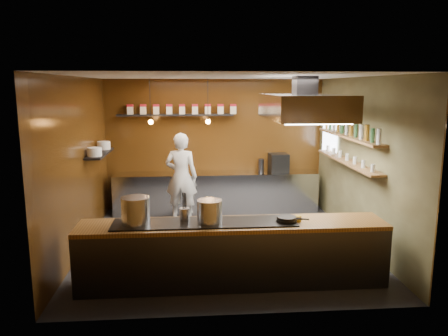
{
  "coord_description": "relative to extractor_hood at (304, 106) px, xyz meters",
  "views": [
    {
      "loc": [
        -0.6,
        -7.54,
        2.83
      ],
      "look_at": [
        0.03,
        0.4,
        1.34
      ],
      "focal_mm": 35.0,
      "sensor_mm": 36.0,
      "label": 1
    }
  ],
  "objects": [
    {
      "name": "extractor_hood",
      "position": [
        0.0,
        0.0,
        0.0
      ],
      "size": [
        1.2,
        2.0,
        0.72
      ],
      "color": "#38383D",
      "rests_on": "ceiling"
    },
    {
      "name": "bottles",
      "position": [
        1.04,
        0.7,
        -0.45
      ],
      "size": [
        0.06,
        2.66,
        0.24
      ],
      "color": "silver",
      "rests_on": "bottle_shelf_upper"
    },
    {
      "name": "left_wall",
      "position": [
        -3.8,
        0.4,
        -1.01
      ],
      "size": [
        0.0,
        5.0,
        5.0
      ],
      "primitive_type": "plane",
      "rotation": [
        1.57,
        0.0,
        1.57
      ],
      "color": "#3F220B",
      "rests_on": "ground"
    },
    {
      "name": "storage_tins",
      "position": [
        -2.05,
        2.76,
        -0.17
      ],
      "size": [
        2.43,
        0.13,
        0.22
      ],
      "color": "beige",
      "rests_on": "tin_shelf"
    },
    {
      "name": "back_wall",
      "position": [
        -1.3,
        2.9,
        -1.01
      ],
      "size": [
        5.0,
        0.0,
        5.0
      ],
      "primitive_type": "plane",
      "rotation": [
        1.57,
        0.0,
        0.0
      ],
      "color": "#3F220B",
      "rests_on": "ground"
    },
    {
      "name": "plate_stacks",
      "position": [
        -3.64,
        1.4,
        -0.86
      ],
      "size": [
        0.26,
        1.16,
        0.16
      ],
      "color": "white",
      "rests_on": "plate_shelf"
    },
    {
      "name": "prep_counter",
      "position": [
        -1.3,
        2.57,
        -2.06
      ],
      "size": [
        4.6,
        0.65,
        0.9
      ],
      "primitive_type": "cube",
      "color": "silver",
      "rests_on": "floor"
    },
    {
      "name": "tin_shelf",
      "position": [
        -2.2,
        2.76,
        -0.31
      ],
      "size": [
        2.6,
        0.26,
        0.04
      ],
      "primitive_type": "cube",
      "color": "black",
      "rests_on": "back_wall"
    },
    {
      "name": "ceiling",
      "position": [
        -1.3,
        0.4,
        0.49
      ],
      "size": [
        5.0,
        5.0,
        0.0
      ],
      "primitive_type": "plane",
      "rotation": [
        3.14,
        0.0,
        0.0
      ],
      "color": "silver",
      "rests_on": "back_wall"
    },
    {
      "name": "pendant_left",
      "position": [
        -2.7,
        2.1,
        -0.35
      ],
      "size": [
        0.1,
        0.1,
        0.95
      ],
      "color": "black",
      "rests_on": "ceiling"
    },
    {
      "name": "wine_glasses",
      "position": [
        1.04,
        0.7,
        -0.97
      ],
      "size": [
        0.07,
        2.37,
        0.13
      ],
      "color": "silver",
      "rests_on": "bottle_shelf_lower"
    },
    {
      "name": "stockpot_large",
      "position": [
        -2.66,
        -1.2,
        -1.37
      ],
      "size": [
        0.51,
        0.51,
        0.38
      ],
      "primitive_type": "cylinder",
      "rotation": [
        0.0,
        0.0,
        0.39
      ],
      "color": "silver",
      "rests_on": "pass_counter"
    },
    {
      "name": "window_pane",
      "position": [
        1.15,
        2.1,
        -0.61
      ],
      "size": [
        0.0,
        1.0,
        1.0
      ],
      "primitive_type": "plane",
      "rotation": [
        1.57,
        0.0,
        -1.57
      ],
      "color": "white",
      "rests_on": "right_wall"
    },
    {
      "name": "floor",
      "position": [
        -1.3,
        0.4,
        -2.51
      ],
      "size": [
        5.0,
        5.0,
        0.0
      ],
      "primitive_type": "plane",
      "color": "black",
      "rests_on": "ground"
    },
    {
      "name": "pass_counter",
      "position": [
        -1.3,
        -1.2,
        -2.04
      ],
      "size": [
        4.4,
        0.72,
        0.94
      ],
      "color": "#38383D",
      "rests_on": "floor"
    },
    {
      "name": "frying_pan",
      "position": [
        -0.54,
        -1.27,
        -1.53
      ],
      "size": [
        0.45,
        0.3,
        0.07
      ],
      "color": "black",
      "rests_on": "pass_counter"
    },
    {
      "name": "right_wall",
      "position": [
        1.2,
        0.4,
        -1.01
      ],
      "size": [
        0.0,
        5.0,
        5.0
      ],
      "primitive_type": "plane",
      "rotation": [
        1.57,
        0.0,
        -1.57
      ],
      "color": "#454227",
      "rests_on": "ground"
    },
    {
      "name": "plate_shelf",
      "position": [
        -3.64,
        1.4,
        -0.96
      ],
      "size": [
        0.3,
        1.4,
        0.04
      ],
      "primitive_type": "cube",
      "color": "black",
      "rests_on": "left_wall"
    },
    {
      "name": "stockpot_small",
      "position": [
        -1.63,
        -1.23,
        -1.4
      ],
      "size": [
        0.42,
        0.42,
        0.33
      ],
      "primitive_type": "cylinder",
      "rotation": [
        0.0,
        0.0,
        0.22
      ],
      "color": "silver",
      "rests_on": "pass_counter"
    },
    {
      "name": "chef",
      "position": [
        -2.08,
        1.99,
        -1.56
      ],
      "size": [
        0.76,
        0.58,
        1.88
      ],
      "primitive_type": "imported",
      "rotation": [
        0.0,
        0.0,
        2.95
      ],
      "color": "white",
      "rests_on": "floor"
    },
    {
      "name": "bottle_shelf_upper",
      "position": [
        1.04,
        0.7,
        -0.59
      ],
      "size": [
        0.26,
        2.8,
        0.04
      ],
      "primitive_type": "cube",
      "color": "olive",
      "rests_on": "right_wall"
    },
    {
      "name": "espresso_machine",
      "position": [
        0.14,
        2.61,
        -1.4
      ],
      "size": [
        0.44,
        0.42,
        0.42
      ],
      "primitive_type": "cube",
      "rotation": [
        0.0,
        0.0,
        0.06
      ],
      "color": "black",
      "rests_on": "prep_counter"
    },
    {
      "name": "bottle_shelf_lower",
      "position": [
        1.04,
        0.7,
        -1.06
      ],
      "size": [
        0.26,
        2.8,
        0.04
      ],
      "primitive_type": "cube",
      "color": "olive",
      "rests_on": "right_wall"
    },
    {
      "name": "butter_jar",
      "position": [
        -0.36,
        -1.22,
        -1.54
      ],
      "size": [
        0.13,
        0.13,
        0.09
      ],
      "primitive_type": "cylinder",
      "rotation": [
        0.0,
        0.0,
        -0.4
      ],
      "color": "gold",
      "rests_on": "pass_counter"
    },
    {
      "name": "pendant_right",
      "position": [
        -1.5,
        2.1,
        -0.35
      ],
      "size": [
        0.1,
        0.1,
        0.95
      ],
      "color": "black",
      "rests_on": "ceiling"
    },
    {
      "name": "utensil_crock",
      "position": [
        -1.98,
        -1.11,
        -1.47
      ],
      "size": [
        0.16,
        0.16,
        0.18
      ],
      "primitive_type": "cylinder",
      "rotation": [
        0.0,
        0.0,
        0.11
      ],
      "color": "silver",
      "rests_on": "pass_counter"
    }
  ]
}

